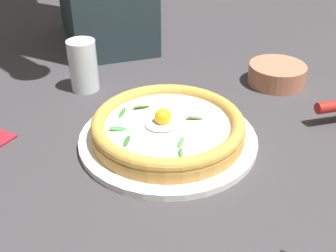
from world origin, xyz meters
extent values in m
cube|color=#3C383B|center=(0.00, 0.00, -0.01)|extent=(2.40, 2.40, 0.03)
cylinder|color=white|center=(-0.01, 0.02, 0.01)|extent=(0.31, 0.31, 0.01)
cylinder|color=gold|center=(-0.01, 0.02, 0.02)|extent=(0.27, 0.27, 0.02)
torus|color=gold|center=(-0.01, 0.02, 0.04)|extent=(0.27, 0.27, 0.02)
cylinder|color=white|center=(-0.01, 0.02, 0.04)|extent=(0.22, 0.22, 0.00)
ellipsoid|color=white|center=(-0.01, 0.01, 0.04)|extent=(0.07, 0.06, 0.01)
sphere|color=yellow|center=(-0.01, 0.01, 0.05)|extent=(0.03, 0.03, 0.03)
ellipsoid|color=#337223|center=(0.04, -0.05, 0.04)|extent=(0.03, 0.03, 0.01)
ellipsoid|color=#30601D|center=(0.00, -0.06, 0.04)|extent=(0.03, 0.02, 0.01)
ellipsoid|color=#437831|center=(-0.06, 0.03, 0.04)|extent=(0.03, 0.02, 0.01)
ellipsoid|color=#3C8845|center=(0.07, -0.01, 0.04)|extent=(0.03, 0.02, 0.01)
ellipsoid|color=#4B8E44|center=(0.00, 0.08, 0.04)|extent=(0.03, 0.02, 0.01)
ellipsoid|color=#3E7E31|center=(0.02, 0.10, 0.04)|extent=(0.02, 0.02, 0.01)
ellipsoid|color=#31712F|center=(0.07, 0.03, 0.04)|extent=(0.03, 0.03, 0.00)
cylinder|color=#BC7555|center=(-0.34, -0.05, 0.02)|extent=(0.13, 0.13, 0.04)
cylinder|color=silver|center=(0.03, -0.25, 0.06)|extent=(0.06, 0.06, 0.11)
cylinder|color=#B23531|center=(0.03, -0.25, 0.02)|extent=(0.06, 0.06, 0.04)
camera|label=1|loc=(0.30, 0.52, 0.41)|focal=43.52mm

